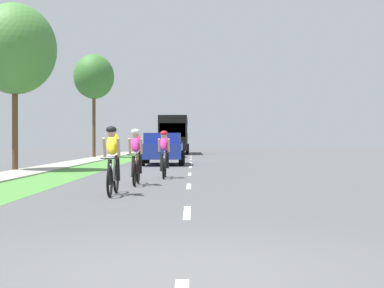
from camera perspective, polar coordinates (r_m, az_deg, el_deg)
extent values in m
plane|color=#4C4C4F|center=(25.35, -0.46, -2.49)|extent=(120.00, 120.00, 0.00)
cube|color=#478438|center=(25.77, -10.70, -2.44)|extent=(2.00, 70.00, 0.01)
cube|color=#9E998E|center=(26.17, -14.70, -2.40)|extent=(1.71, 70.00, 0.10)
cube|color=white|center=(9.80, -0.77, -6.97)|extent=(0.12, 1.80, 0.01)
cube|color=white|center=(15.37, -0.59, -4.31)|extent=(0.12, 1.80, 0.01)
cube|color=white|center=(20.96, -0.50, -3.07)|extent=(0.12, 1.80, 0.01)
cube|color=white|center=(26.55, -0.45, -2.35)|extent=(0.12, 1.80, 0.01)
cube|color=white|center=(32.14, -0.42, -1.89)|extent=(0.12, 1.80, 0.01)
cube|color=white|center=(37.74, -0.40, -1.56)|extent=(0.12, 1.80, 0.01)
cube|color=white|center=(43.34, -0.38, -1.31)|extent=(0.12, 1.80, 0.01)
cube|color=white|center=(48.93, -0.37, -1.12)|extent=(0.12, 1.80, 0.01)
cube|color=white|center=(54.53, -0.36, -0.97)|extent=(0.12, 1.80, 0.01)
torus|color=black|center=(13.57, -7.99, -3.51)|extent=(0.06, 0.68, 0.68)
torus|color=black|center=(12.54, -8.63, -3.83)|extent=(0.06, 0.68, 0.68)
cylinder|color=#A5A8AD|center=(12.95, -8.36, -2.90)|extent=(0.04, 0.59, 0.43)
cylinder|color=#A5A8AD|center=(13.22, -8.19, -2.40)|extent=(0.04, 0.04, 0.55)
cylinder|color=#A5A8AD|center=(12.98, -8.33, -1.43)|extent=(0.03, 0.55, 0.03)
cylinder|color=black|center=(12.54, -8.62, -1.45)|extent=(0.42, 0.02, 0.02)
ellipsoid|color=yellow|center=(13.04, -8.28, 0.03)|extent=(0.30, 0.54, 0.63)
sphere|color=tan|center=(12.77, -8.46, 1.10)|extent=(0.20, 0.20, 0.20)
ellipsoid|color=black|center=(12.77, -8.46, 1.46)|extent=(0.24, 0.28, 0.16)
cylinder|color=tan|center=(12.79, -9.17, -0.34)|extent=(0.07, 0.26, 0.45)
cylinder|color=tan|center=(12.75, -7.75, -0.34)|extent=(0.07, 0.26, 0.45)
cylinder|color=black|center=(13.16, -8.67, -2.85)|extent=(0.10, 0.30, 0.60)
cylinder|color=black|center=(13.08, -7.83, -2.43)|extent=(0.10, 0.25, 0.61)
torus|color=black|center=(16.41, -5.76, -2.84)|extent=(0.06, 0.68, 0.68)
torus|color=black|center=(15.38, -6.14, -3.06)|extent=(0.06, 0.68, 0.68)
cylinder|color=maroon|center=(15.79, -5.98, -2.31)|extent=(0.04, 0.59, 0.43)
cylinder|color=maroon|center=(16.06, -5.88, -1.91)|extent=(0.04, 0.04, 0.55)
cylinder|color=maroon|center=(15.83, -5.96, -1.11)|extent=(0.03, 0.55, 0.03)
cylinder|color=black|center=(15.38, -6.13, -1.12)|extent=(0.42, 0.02, 0.02)
ellipsoid|color=#CC2D8C|center=(15.89, -5.94, 0.08)|extent=(0.30, 0.54, 0.63)
sphere|color=tan|center=(15.61, -6.04, 0.96)|extent=(0.20, 0.20, 0.20)
ellipsoid|color=white|center=(15.62, -6.04, 1.25)|extent=(0.24, 0.28, 0.16)
cylinder|color=tan|center=(15.63, -6.62, -0.21)|extent=(0.07, 0.26, 0.45)
cylinder|color=tan|center=(15.60, -5.46, -0.21)|extent=(0.07, 0.26, 0.45)
cylinder|color=black|center=(16.00, -6.27, -2.28)|extent=(0.10, 0.30, 0.60)
cylinder|color=black|center=(15.92, -5.57, -1.93)|extent=(0.10, 0.25, 0.61)
torus|color=black|center=(19.34, -3.02, -2.36)|extent=(0.06, 0.68, 0.68)
torus|color=black|center=(18.30, -3.18, -2.51)|extent=(0.06, 0.68, 0.68)
cylinder|color=silver|center=(18.71, -3.11, -1.90)|extent=(0.04, 0.59, 0.43)
cylinder|color=silver|center=(18.99, -3.07, -1.56)|extent=(0.04, 0.04, 0.55)
cylinder|color=silver|center=(18.75, -3.10, -0.89)|extent=(0.03, 0.55, 0.03)
cylinder|color=black|center=(18.30, -3.17, -0.88)|extent=(0.42, 0.02, 0.02)
ellipsoid|color=#CC2D8C|center=(18.82, -3.09, 0.12)|extent=(0.30, 0.54, 0.63)
sphere|color=tan|center=(18.54, -3.14, 0.86)|extent=(0.20, 0.20, 0.20)
ellipsoid|color=red|center=(18.54, -3.14, 1.11)|extent=(0.24, 0.28, 0.16)
cylinder|color=tan|center=(18.55, -3.63, -0.13)|extent=(0.07, 0.26, 0.45)
cylinder|color=tan|center=(18.53, -2.64, -0.13)|extent=(0.07, 0.26, 0.45)
cylinder|color=black|center=(18.92, -3.38, -1.88)|extent=(0.10, 0.30, 0.60)
cylinder|color=black|center=(18.85, -2.79, -1.58)|extent=(0.10, 0.25, 0.61)
cube|color=#23389E|center=(29.39, -3.20, -0.70)|extent=(1.96, 5.10, 0.76)
cube|color=#23389E|center=(28.62, -3.28, 0.48)|extent=(1.80, 1.78, 0.64)
cube|color=#1E2833|center=(27.91, -3.36, 0.44)|extent=(1.67, 0.08, 0.52)
cube|color=#23389E|center=(30.47, -4.80, -0.10)|extent=(0.08, 2.80, 0.40)
cube|color=#23389E|center=(30.38, -1.40, -0.10)|extent=(0.08, 2.80, 0.40)
cube|color=#23389E|center=(31.90, -2.97, -0.08)|extent=(1.80, 0.08, 0.40)
cylinder|color=black|center=(27.94, -5.37, -1.45)|extent=(0.26, 0.76, 0.76)
cylinder|color=black|center=(27.84, -1.35, -1.46)|extent=(0.26, 0.76, 0.76)
cylinder|color=black|center=(30.99, -4.87, -1.27)|extent=(0.26, 0.76, 0.76)
cylinder|color=black|center=(30.90, -1.24, -1.28)|extent=(0.26, 0.76, 0.76)
cube|color=silver|center=(42.18, -2.93, -0.26)|extent=(1.90, 4.70, 1.00)
cube|color=silver|center=(42.38, -2.92, 0.71)|extent=(1.71, 2.91, 0.52)
cube|color=#1E2833|center=(41.12, -3.00, 0.56)|extent=(1.56, 0.08, 0.44)
cylinder|color=black|center=(40.83, -4.36, -0.91)|extent=(0.25, 0.72, 0.72)
cylinder|color=black|center=(40.74, -1.69, -0.92)|extent=(0.25, 0.72, 0.72)
cylinder|color=black|center=(43.65, -4.09, -0.83)|extent=(0.25, 0.72, 0.72)
cylinder|color=black|center=(43.56, -1.60, -0.84)|extent=(0.25, 0.72, 0.72)
cube|color=black|center=(54.11, -2.06, 1.05)|extent=(2.50, 11.60, 3.10)
cube|color=#1E2833|center=(54.12, -2.06, 1.48)|extent=(2.52, 10.67, 0.64)
cube|color=#1E2833|center=(48.35, -2.28, 1.44)|extent=(2.25, 0.06, 1.20)
cylinder|color=black|center=(50.40, -3.62, -0.54)|extent=(0.28, 0.96, 0.96)
cylinder|color=black|center=(50.32, -0.78, -0.54)|extent=(0.28, 0.96, 0.96)
cylinder|color=black|center=(57.35, -3.21, -0.44)|extent=(0.28, 0.96, 0.96)
cylinder|color=black|center=(57.28, -0.71, -0.44)|extent=(0.28, 0.96, 0.96)
cylinder|color=brown|center=(24.41, -17.81, 1.72)|extent=(0.24, 0.24, 3.69)
ellipsoid|color=#478438|center=(24.70, -17.82, 9.21)|extent=(3.43, 3.43, 3.77)
cylinder|color=brown|center=(42.24, -10.20, 1.90)|extent=(0.24, 0.24, 4.81)
ellipsoid|color=#38722D|center=(42.49, -10.20, 6.76)|extent=(2.99, 2.99, 3.29)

